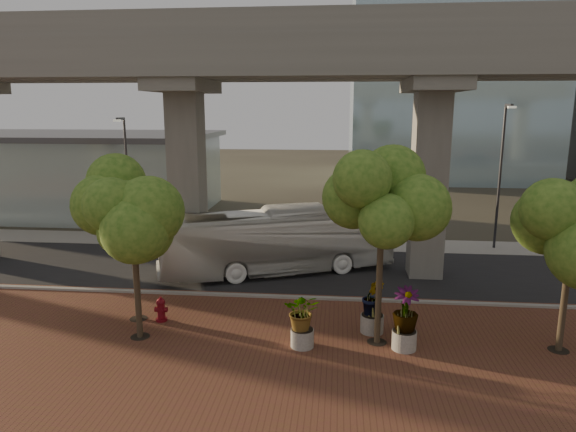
# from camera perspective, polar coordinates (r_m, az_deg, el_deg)

# --- Properties ---
(ground) EXTENTS (160.00, 160.00, 0.00)m
(ground) POSITION_cam_1_polar(r_m,az_deg,el_deg) (24.71, 1.54, -7.60)
(ground) COLOR #342F25
(ground) RESTS_ON ground
(brick_plaza) EXTENTS (70.00, 13.00, 0.06)m
(brick_plaza) POSITION_cam_1_polar(r_m,az_deg,el_deg) (17.39, -0.47, -16.32)
(brick_plaza) COLOR brown
(brick_plaza) RESTS_ON ground
(asphalt_road) EXTENTS (90.00, 8.00, 0.04)m
(asphalt_road) POSITION_cam_1_polar(r_m,az_deg,el_deg) (26.59, 1.86, -6.12)
(asphalt_road) COLOR black
(asphalt_road) RESTS_ON ground
(curb_strip) EXTENTS (70.00, 0.25, 0.16)m
(curb_strip) POSITION_cam_1_polar(r_m,az_deg,el_deg) (22.81, 1.17, -9.08)
(curb_strip) COLOR gray
(curb_strip) RESTS_ON ground
(far_sidewalk) EXTENTS (90.00, 3.00, 0.06)m
(far_sidewalk) POSITION_cam_1_polar(r_m,az_deg,el_deg) (31.86, 2.53, -3.05)
(far_sidewalk) COLOR gray
(far_sidewalk) RESTS_ON ground
(transit_viaduct) EXTENTS (72.00, 5.60, 12.40)m
(transit_viaduct) POSITION_cam_1_polar(r_m,az_deg,el_deg) (25.30, 1.97, 9.72)
(transit_viaduct) COLOR gray
(transit_viaduct) RESTS_ON ground
(station_pavilion) EXTENTS (23.00, 13.00, 6.30)m
(station_pavilion) POSITION_cam_1_polar(r_m,az_deg,el_deg) (45.10, -23.12, 4.56)
(station_pavilion) COLOR #AABFC2
(station_pavilion) RESTS_ON ground
(transit_bus) EXTENTS (12.02, 6.86, 3.29)m
(transit_bus) POSITION_cam_1_polar(r_m,az_deg,el_deg) (25.96, -1.34, -2.83)
(transit_bus) COLOR silver
(transit_bus) RESTS_ON ground
(fire_hydrant) EXTENTS (0.49, 0.44, 0.98)m
(fire_hydrant) POSITION_cam_1_polar(r_m,az_deg,el_deg) (20.99, -13.92, -10.04)
(fire_hydrant) COLOR maroon
(fire_hydrant) RESTS_ON ground
(planter_front) EXTENTS (1.82, 1.82, 2.00)m
(planter_front) POSITION_cam_1_polar(r_m,az_deg,el_deg) (18.07, 1.61, -10.82)
(planter_front) COLOR #A09D91
(planter_front) RESTS_ON ground
(planter_right) EXTENTS (2.08, 2.08, 2.23)m
(planter_right) POSITION_cam_1_polar(r_m,az_deg,el_deg) (18.29, 12.92, -10.39)
(planter_right) COLOR gray
(planter_right) RESTS_ON ground
(planter_left) EXTENTS (1.91, 1.91, 2.11)m
(planter_left) POSITION_cam_1_polar(r_m,az_deg,el_deg) (19.40, 9.41, -9.14)
(planter_left) COLOR #9C958D
(planter_left) RESTS_ON ground
(street_tree_far_west) EXTENTS (3.54, 3.54, 6.35)m
(street_tree_far_west) POSITION_cam_1_polar(r_m,az_deg,el_deg) (20.27, -17.03, 1.49)
(street_tree_far_west) COLOR #4B3C2A
(street_tree_far_west) RESTS_ON ground
(street_tree_near_west) EXTENTS (3.74, 3.74, 6.06)m
(street_tree_near_west) POSITION_cam_1_polar(r_m,az_deg,el_deg) (18.66, -16.86, -0.54)
(street_tree_near_west) COLOR #4B3C2A
(street_tree_near_west) RESTS_ON ground
(street_tree_near_east) EXTENTS (3.99, 3.99, 6.80)m
(street_tree_near_east) POSITION_cam_1_polar(r_m,az_deg,el_deg) (17.59, 10.41, 1.14)
(street_tree_near_east) COLOR #4B3C2A
(street_tree_near_east) RESTS_ON ground
(street_tree_far_east) EXTENTS (3.74, 3.74, 5.97)m
(street_tree_far_east) POSITION_cam_1_polar(r_m,az_deg,el_deg) (19.26, 29.05, -1.43)
(street_tree_far_east) COLOR #4B3C2A
(street_tree_far_east) RESTS_ON ground
(streetlamp_west) EXTENTS (0.38, 1.11, 7.68)m
(streetlamp_west) POSITION_cam_1_polar(r_m,az_deg,el_deg) (32.06, -17.49, 4.63)
(streetlamp_west) COLOR #302F34
(streetlamp_west) RESTS_ON ground
(streetlamp_east) EXTENTS (0.42, 1.22, 8.44)m
(streetlamp_east) POSITION_cam_1_polar(r_m,az_deg,el_deg) (32.18, 22.62, 5.07)
(streetlamp_east) COLOR #29292D
(streetlamp_east) RESTS_ON ground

